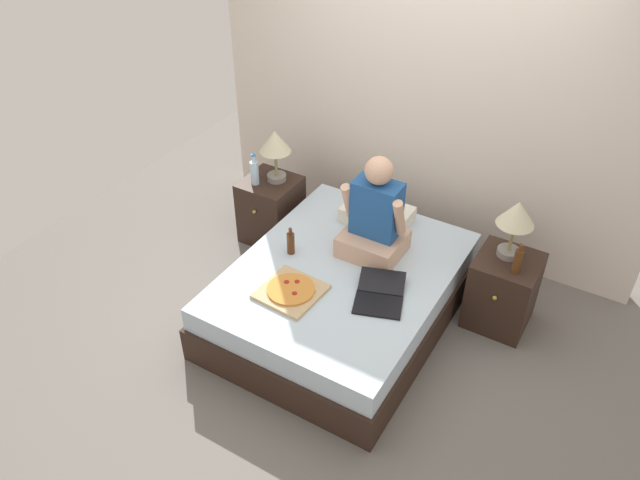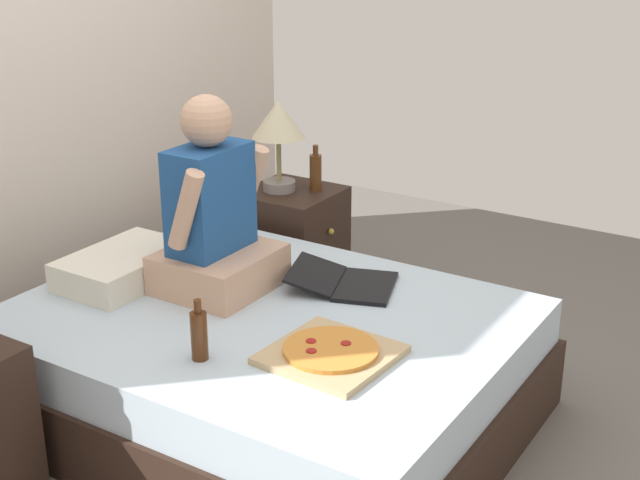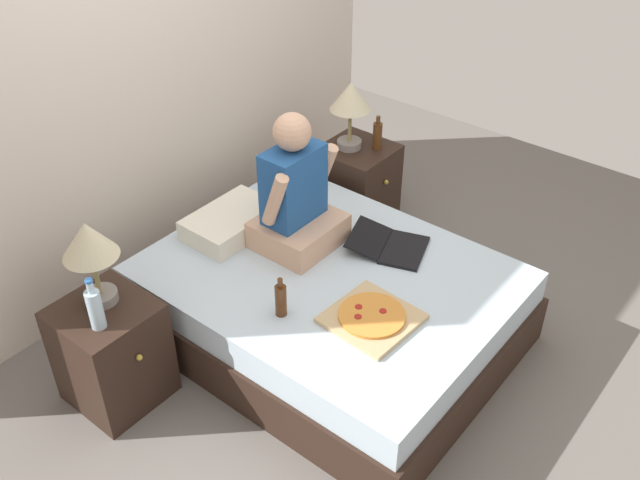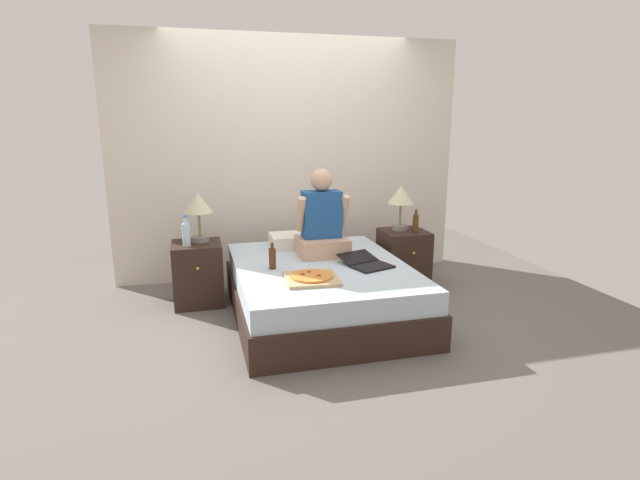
{
  "view_description": "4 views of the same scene",
  "coord_description": "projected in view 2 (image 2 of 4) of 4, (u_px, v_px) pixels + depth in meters",
  "views": [
    {
      "loc": [
        1.62,
        -3.02,
        3.32
      ],
      "look_at": [
        -0.15,
        -0.06,
        0.71
      ],
      "focal_mm": 35.0,
      "sensor_mm": 36.0,
      "label": 1
    },
    {
      "loc": [
        -2.47,
        -1.81,
        1.92
      ],
      "look_at": [
        0.1,
        -0.18,
        0.76
      ],
      "focal_mm": 50.0,
      "sensor_mm": 36.0,
      "label": 2
    },
    {
      "loc": [
        -2.34,
        -1.83,
        2.81
      ],
      "look_at": [
        -0.03,
        0.04,
        0.66
      ],
      "focal_mm": 40.0,
      "sensor_mm": 36.0,
      "label": 3
    },
    {
      "loc": [
        -1.03,
        -3.95,
        1.67
      ],
      "look_at": [
        -0.04,
        -0.15,
        0.71
      ],
      "focal_mm": 28.0,
      "sensor_mm": 36.0,
      "label": 4
    }
  ],
  "objects": [
    {
      "name": "ground_plane",
      "position": [
        268.0,
        417.0,
        3.54
      ],
      "size": [
        5.68,
        5.68,
        0.0
      ],
      "primitive_type": "plane",
      "color": "#66605B"
    },
    {
      "name": "pizza_box",
      "position": [
        331.0,
        353.0,
        3.02
      ],
      "size": [
        0.42,
        0.42,
        0.04
      ],
      "color": "tan",
      "rests_on": "bed"
    },
    {
      "name": "wall_back",
      "position": [
        9.0,
        71.0,
        3.74
      ],
      "size": [
        3.68,
        0.12,
        2.5
      ],
      "primitive_type": "cube",
      "color": "beige",
      "rests_on": "ground"
    },
    {
      "name": "beer_bottle_on_bed",
      "position": [
        199.0,
        334.0,
        2.99
      ],
      "size": [
        0.06,
        0.06,
        0.22
      ],
      "color": "#4C2811",
      "rests_on": "bed"
    },
    {
      "name": "person_seated",
      "position": [
        214.0,
        219.0,
        3.49
      ],
      "size": [
        0.47,
        0.4,
        0.78
      ],
      "color": "tan",
      "rests_on": "bed"
    },
    {
      "name": "lamp_on_right_nightstand",
      "position": [
        278.0,
        126.0,
        4.31
      ],
      "size": [
        0.26,
        0.26,
        0.45
      ],
      "color": "gray",
      "rests_on": "nightstand_right"
    },
    {
      "name": "bed",
      "position": [
        267.0,
        366.0,
        3.46
      ],
      "size": [
        1.47,
        1.89,
        0.46
      ],
      "color": "black",
      "rests_on": "ground"
    },
    {
      "name": "laptop",
      "position": [
        349.0,
        282.0,
        3.58
      ],
      "size": [
        0.44,
        0.5,
        0.07
      ],
      "color": "black",
      "rests_on": "bed"
    },
    {
      "name": "nightstand_right",
      "position": [
        292.0,
        244.0,
        4.52
      ],
      "size": [
        0.44,
        0.47,
        0.57
      ],
      "color": "black",
      "rests_on": "ground"
    },
    {
      "name": "beer_bottle",
      "position": [
        316.0,
        172.0,
        4.39
      ],
      "size": [
        0.06,
        0.06,
        0.23
      ],
      "color": "#512D14",
      "rests_on": "nightstand_right"
    },
    {
      "name": "pillow",
      "position": [
        124.0,
        266.0,
        3.63
      ],
      "size": [
        0.52,
        0.34,
        0.12
      ],
      "primitive_type": "cube",
      "color": "silver",
      "rests_on": "bed"
    }
  ]
}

